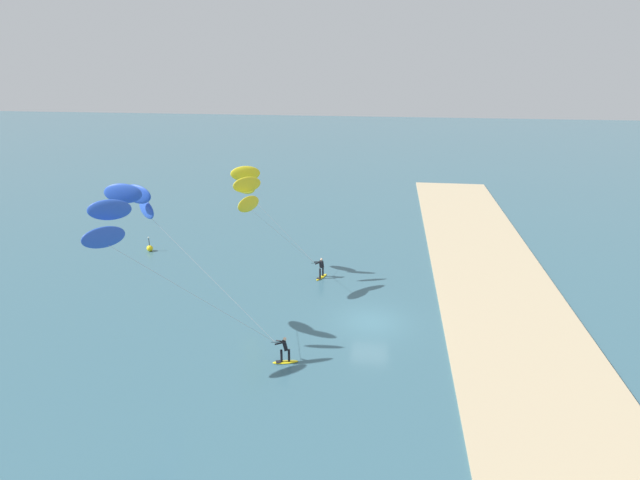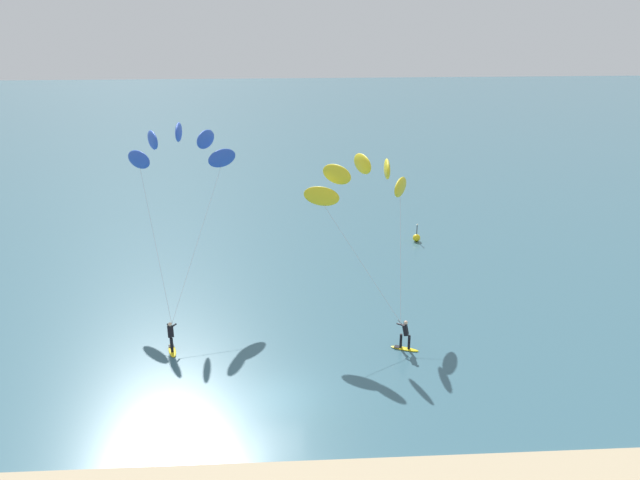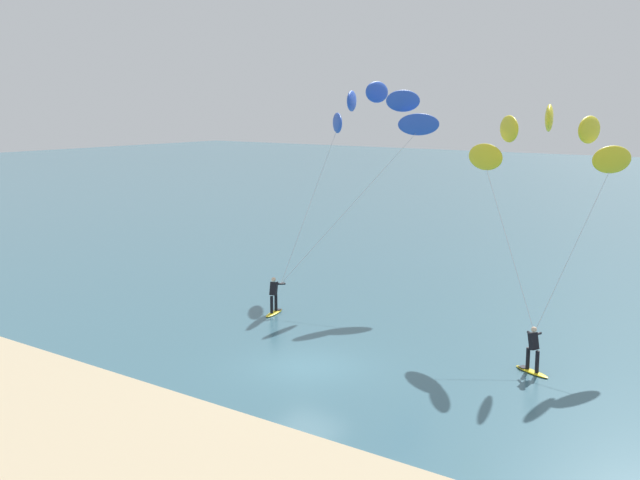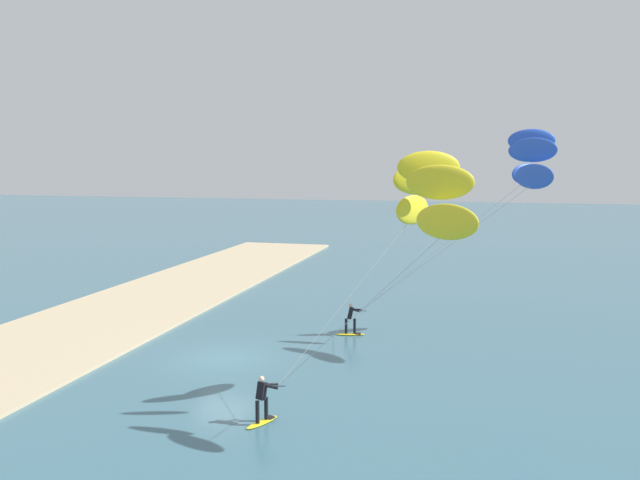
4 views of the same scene
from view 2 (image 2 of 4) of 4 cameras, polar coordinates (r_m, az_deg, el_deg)
The scene contains 4 objects.
ground_plane at distance 32.89m, azimuth -3.60°, elevation -12.97°, with size 240.00×240.00×0.00m, color #386070.
kitesurfer_nearshore at distance 42.07m, azimuth -11.58°, elevation 7.20°, with size 6.71×10.47×10.46m.
kitesurfer_mid_water at distance 38.61m, azimuth 3.62°, elevation 4.73°, with size 6.32×7.64×9.31m.
marker_buoy at distance 52.16m, azimuth 8.01°, elevation 0.20°, with size 0.56×0.56×1.38m.
Camera 2 is at (0.34, -27.54, 17.98)m, focal length 38.59 mm.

